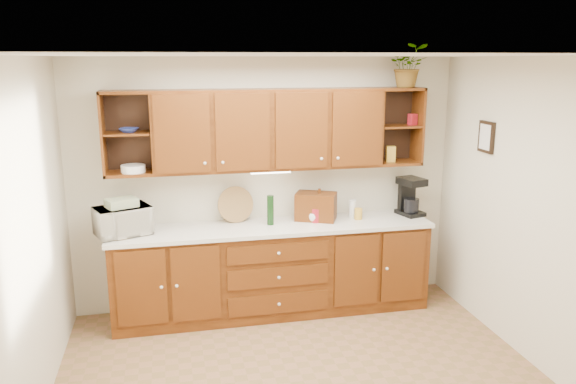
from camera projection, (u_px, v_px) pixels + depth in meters
name	position (u px, v px, depth m)	size (l,w,h in m)	color
ceiling	(309.00, 55.00, 3.91)	(4.00, 4.00, 0.00)	white
back_wall	(267.00, 184.00, 5.88)	(4.00, 4.00, 0.00)	beige
left_wall	(22.00, 252.00, 3.80)	(3.50, 3.50, 0.00)	beige
right_wall	(543.00, 218.00, 4.62)	(3.50, 3.50, 0.00)	beige
base_cabinets	(273.00, 270.00, 5.79)	(3.20, 0.60, 0.90)	#371706
countertop	(273.00, 227.00, 5.67)	(3.24, 0.64, 0.04)	silver
upper_cabinets	(270.00, 129.00, 5.59)	(3.20, 0.33, 0.80)	#371706
undercabinet_light	(271.00, 172.00, 5.63)	(0.40, 0.05, 0.03)	white
framed_picture	(486.00, 137.00, 5.35)	(0.03, 0.24, 0.30)	black
wicker_basket	(118.00, 230.00, 5.28)	(0.25, 0.25, 0.13)	olive
microwave	(123.00, 221.00, 5.33)	(0.50, 0.34, 0.27)	silver
towel_stack	(121.00, 203.00, 5.29)	(0.27, 0.20, 0.08)	#E3C96B
wine_bottle	(270.00, 210.00, 5.65)	(0.07, 0.07, 0.30)	black
woven_tray	(236.00, 221.00, 5.78)	(0.37, 0.37, 0.02)	olive
bread_box	(316.00, 206.00, 5.82)	(0.41, 0.26, 0.29)	#371706
mug_tree	(319.00, 215.00, 5.83)	(0.31, 0.30, 0.33)	#371706
canister_red	(316.00, 215.00, 5.76)	(0.11, 0.11, 0.15)	maroon
canister_white	(352.00, 209.00, 5.93)	(0.08, 0.08, 0.19)	white
canister_yellow	(358.00, 214.00, 5.86)	(0.08, 0.08, 0.12)	gold
coffee_maker	(410.00, 197.00, 6.02)	(0.28, 0.33, 0.41)	black
bowl_stack	(129.00, 130.00, 5.29)	(0.17, 0.17, 0.04)	navy
plate_stack	(133.00, 169.00, 5.36)	(0.23, 0.23, 0.07)	white
pantry_box_yellow	(391.00, 154.00, 5.89)	(0.09, 0.07, 0.17)	gold
pantry_box_red	(413.00, 119.00, 5.86)	(0.08, 0.07, 0.12)	maroon
potted_plant	(408.00, 66.00, 5.69)	(0.39, 0.34, 0.43)	#999999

